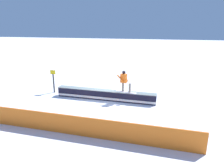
# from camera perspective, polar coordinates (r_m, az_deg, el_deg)

# --- Properties ---
(ground_plane) EXTENTS (120.00, 120.00, 0.00)m
(ground_plane) POSITION_cam_1_polar(r_m,az_deg,el_deg) (14.16, -1.92, -4.35)
(ground_plane) COLOR white
(grind_box) EXTENTS (6.90, 0.76, 0.69)m
(grind_box) POSITION_cam_1_polar(r_m,az_deg,el_deg) (14.05, -1.93, -3.16)
(grind_box) COLOR black
(grind_box) RESTS_ON ground_plane
(snowboarder) EXTENTS (1.47, 0.65, 1.42)m
(snowboarder) POSITION_cam_1_polar(r_m,az_deg,el_deg) (13.42, 3.47, 0.97)
(snowboarder) COLOR silver
(snowboarder) RESTS_ON grind_box
(safety_fence) EXTENTS (11.08, 0.46, 0.97)m
(safety_fence) POSITION_cam_1_polar(r_m,az_deg,el_deg) (9.77, -9.61, -11.39)
(safety_fence) COLOR orange
(safety_fence) RESTS_ON ground_plane
(trail_marker) EXTENTS (0.40, 0.10, 1.72)m
(trail_marker) POSITION_cam_1_polar(r_m,az_deg,el_deg) (15.97, -15.95, 0.92)
(trail_marker) COLOR #262628
(trail_marker) RESTS_ON ground_plane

